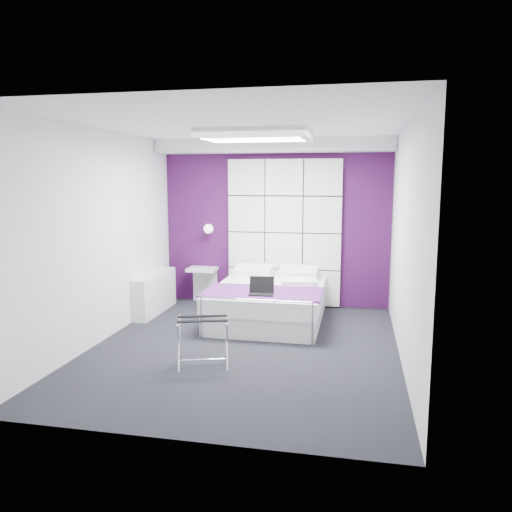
# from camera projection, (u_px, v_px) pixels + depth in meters

# --- Properties ---
(floor) EXTENTS (4.40, 4.40, 0.00)m
(floor) POSITION_uv_depth(u_px,v_px,m) (245.00, 348.00, 5.97)
(floor) COLOR black
(floor) RESTS_ON ground
(ceiling) EXTENTS (4.40, 4.40, 0.00)m
(ceiling) POSITION_uv_depth(u_px,v_px,m) (244.00, 125.00, 5.58)
(ceiling) COLOR white
(ceiling) RESTS_ON wall_back
(wall_back) EXTENTS (3.60, 0.00, 3.60)m
(wall_back) POSITION_uv_depth(u_px,v_px,m) (275.00, 224.00, 7.91)
(wall_back) COLOR silver
(wall_back) RESTS_ON floor
(wall_left) EXTENTS (0.00, 4.40, 4.40)m
(wall_left) POSITION_uv_depth(u_px,v_px,m) (102.00, 236.00, 6.13)
(wall_left) COLOR silver
(wall_left) RESTS_ON floor
(wall_right) EXTENTS (0.00, 4.40, 4.40)m
(wall_right) POSITION_uv_depth(u_px,v_px,m) (405.00, 244.00, 5.42)
(wall_right) COLOR silver
(wall_right) RESTS_ON floor
(accent_wall) EXTENTS (3.58, 0.02, 2.58)m
(accent_wall) POSITION_uv_depth(u_px,v_px,m) (275.00, 224.00, 7.90)
(accent_wall) COLOR #350D38
(accent_wall) RESTS_ON wall_back
(soffit) EXTENTS (3.58, 0.50, 0.20)m
(soffit) POSITION_uv_depth(u_px,v_px,m) (273.00, 146.00, 7.48)
(soffit) COLOR silver
(soffit) RESTS_ON wall_back
(headboard) EXTENTS (1.80, 0.08, 2.30)m
(headboard) POSITION_uv_depth(u_px,v_px,m) (284.00, 233.00, 7.84)
(headboard) COLOR silver
(headboard) RESTS_ON wall_back
(skylight) EXTENTS (1.36, 0.86, 0.12)m
(skylight) POSITION_uv_depth(u_px,v_px,m) (255.00, 134.00, 6.17)
(skylight) COLOR white
(skylight) RESTS_ON ceiling
(wall_lamp) EXTENTS (0.15, 0.15, 0.15)m
(wall_lamp) POSITION_uv_depth(u_px,v_px,m) (209.00, 229.00, 7.99)
(wall_lamp) COLOR white
(wall_lamp) RESTS_ON wall_back
(radiator) EXTENTS (0.22, 1.20, 0.60)m
(radiator) POSITION_uv_depth(u_px,v_px,m) (155.00, 293.00, 7.52)
(radiator) COLOR silver
(radiator) RESTS_ON floor
(bed) EXTENTS (1.57, 1.88, 0.67)m
(bed) POSITION_uv_depth(u_px,v_px,m) (269.00, 302.00, 7.07)
(bed) COLOR silver
(bed) RESTS_ON floor
(nightstand) EXTENTS (0.46, 0.36, 0.05)m
(nightstand) POSITION_uv_depth(u_px,v_px,m) (202.00, 269.00, 8.07)
(nightstand) COLOR silver
(nightstand) RESTS_ON wall_back
(luggage_rack) EXTENTS (0.53, 0.39, 0.52)m
(luggage_rack) POSITION_uv_depth(u_px,v_px,m) (203.00, 341.00, 5.38)
(luggage_rack) COLOR silver
(luggage_rack) RESTS_ON floor
(laptop) EXTENTS (0.32, 0.23, 0.23)m
(laptop) POSITION_uv_depth(u_px,v_px,m) (262.00, 290.00, 6.42)
(laptop) COLOR black
(laptop) RESTS_ON bed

